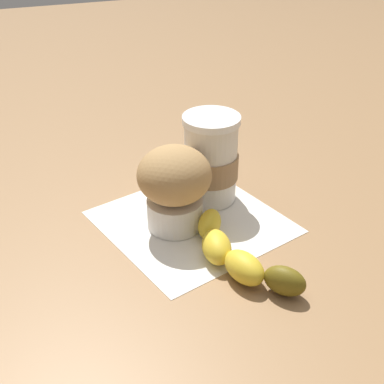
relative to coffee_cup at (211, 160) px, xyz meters
name	(u,v)px	position (x,y,z in m)	size (l,w,h in m)	color
ground_plane	(192,222)	(0.05, -0.05, -0.07)	(3.00, 3.00, 0.00)	#936D47
paper_napkin	(192,221)	(0.05, -0.05, -0.07)	(0.23, 0.23, 0.00)	white
coffee_cup	(211,160)	(0.00, 0.00, 0.00)	(0.08, 0.08, 0.13)	silver
muffin	(174,184)	(0.05, -0.07, 0.00)	(0.10, 0.10, 0.12)	white
banana	(236,254)	(0.16, -0.03, -0.05)	(0.20, 0.10, 0.04)	gold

